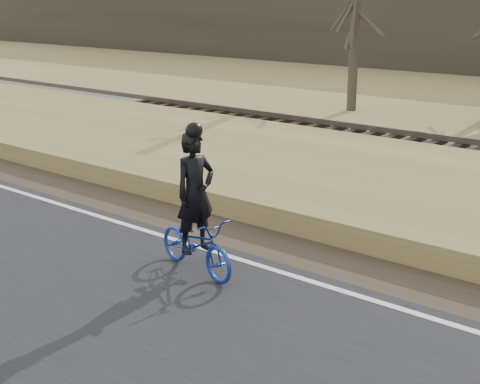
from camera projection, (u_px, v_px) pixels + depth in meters
The scene contains 2 objects.
cyclist at pixel (196, 224), 10.20m from camera, with size 1.82×0.94×2.36m.
bare_tree_far_left at pixel (356, 6), 24.04m from camera, with size 0.36×0.36×7.58m, color #453C32.
Camera 1 is at (0.59, -7.68, 4.22)m, focal length 50.00 mm.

